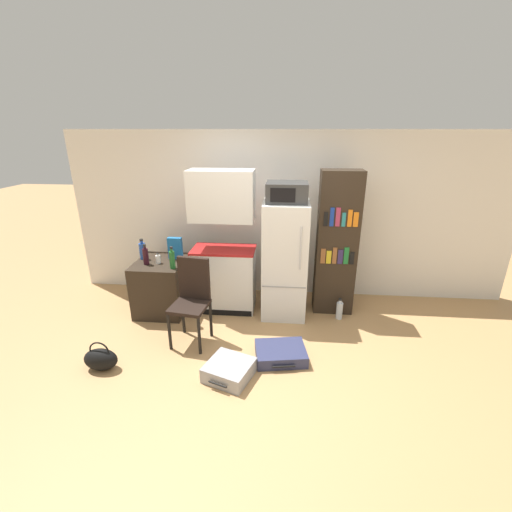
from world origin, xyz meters
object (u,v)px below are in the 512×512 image
kitchen_hutch (224,249)px  suitcase_large_flat (281,353)px  refrigerator (285,260)px  bottle_wine_dark (146,256)px  bottle_green_tall (172,259)px  chair (192,294)px  side_table (162,286)px  microwave (287,192)px  water_bottle_front (339,310)px  bottle_ketchup_red (175,249)px  cereal_box (175,248)px  bookshelf (337,244)px  suitcase_small_flat (229,370)px  handbag (101,359)px  bottle_milk_white (158,259)px  bottle_blue_soda (143,251)px

kitchen_hutch → suitcase_large_flat: kitchen_hutch is taller
refrigerator → bottle_wine_dark: (-1.82, -0.18, 0.07)m
bottle_wine_dark → bottle_green_tall: bearing=-15.0°
bottle_green_tall → chair: bearing=-50.8°
kitchen_hutch → suitcase_large_flat: bearing=-53.6°
side_table → microwave: 2.13m
microwave → water_bottle_front: bearing=-8.0°
bottle_ketchup_red → cereal_box: size_ratio=0.64×
kitchen_hutch → bottle_wine_dark: size_ratio=7.07×
bookshelf → bottle_green_tall: size_ratio=6.66×
bottle_ketchup_red → suitcase_small_flat: bottle_ketchup_red is taller
microwave → bookshelf: bearing=12.5°
handbag → suitcase_large_flat: bearing=10.5°
kitchen_hutch → water_bottle_front: 1.76m
bottle_wine_dark → bookshelf: bearing=7.6°
handbag → bottle_wine_dark: bearing=85.9°
bottle_ketchup_red → bottle_milk_white: bearing=-108.6°
bookshelf → bottle_wine_dark: (-2.50, -0.33, -0.13)m
cereal_box → chair: (0.43, -0.79, -0.28)m
microwave → bottle_wine_dark: size_ratio=1.86×
bottle_blue_soda → bottle_wine_dark: bottle_blue_soda is taller
side_table → suitcase_small_flat: 1.77m
kitchen_hutch → bottle_wine_dark: (-0.99, -0.25, -0.05)m
bookshelf → handbag: 3.12m
kitchen_hutch → bottle_milk_white: bearing=-166.5°
microwave → handbag: bearing=-143.9°
bottle_blue_soda → bottle_milk_white: (0.27, -0.14, -0.06)m
side_table → cereal_box: (0.19, 0.12, 0.51)m
refrigerator → suitcase_large_flat: refrigerator is taller
bottle_blue_soda → bottle_wine_dark: size_ratio=1.04×
side_table → bottle_blue_soda: (-0.26, 0.08, 0.48)m
bottle_blue_soda → cereal_box: 0.45m
microwave → bottle_ketchup_red: bearing=172.2°
refrigerator → bottle_green_tall: refrigerator is taller
chair → suitcase_large_flat: chair is taller
side_table → bottle_green_tall: size_ratio=2.54×
bottle_green_tall → suitcase_small_flat: size_ratio=0.52×
side_table → chair: (0.61, -0.66, 0.24)m
side_table → bottle_wine_dark: bearing=-140.1°
kitchen_hutch → chair: bearing=-106.5°
kitchen_hutch → microwave: size_ratio=3.79×
kitchen_hutch → bottle_milk_white: 0.88m
bottle_green_tall → cereal_box: size_ratio=0.97×
chair → side_table: bearing=141.1°
bottle_milk_white → handbag: bottle_milk_white is taller
bottle_blue_soda → chair: chair is taller
chair → handbag: chair is taller
microwave → cereal_box: (-1.49, 0.05, -0.80)m
bottle_green_tall → bottle_ketchup_red: bottle_green_tall is taller
microwave → suitcase_small_flat: bearing=-111.0°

